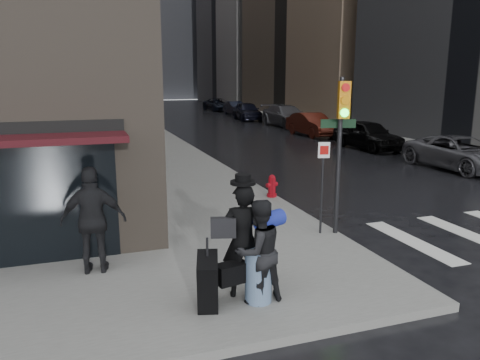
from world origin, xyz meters
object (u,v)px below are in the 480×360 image
object	(u,v)px
man_jeans	(258,251)
parked_car_2	(312,124)
parked_car_1	(368,135)
parked_car_6	(218,105)
parked_car_4	(247,111)
parked_car_5	(235,108)
fire_hydrant	(272,187)
parked_car_3	(286,116)
parked_car_0	(460,153)
man_greycoat	(93,220)
man_overcoat	(236,247)
traffic_light	(339,135)

from	to	relation	value
man_jeans	parked_car_2	bearing A→B (deg)	-131.70
parked_car_1	parked_car_6	xyz separation A→B (m)	(0.65, 30.21, -0.08)
parked_car_1	parked_car_4	size ratio (longest dim) A/B	0.96
man_jeans	parked_car_5	world-z (taller)	man_jeans
fire_hydrant	parked_car_3	world-z (taller)	parked_car_3
parked_car_0	parked_car_2	world-z (taller)	parked_car_2
parked_car_6	man_jeans	bearing A→B (deg)	-109.62
parked_car_3	parked_car_5	size ratio (longest dim) A/B	1.38
man_greycoat	parked_car_5	bearing A→B (deg)	-102.86
parked_car_4	parked_car_6	xyz separation A→B (m)	(0.87, 12.09, -0.11)
parked_car_1	man_overcoat	bearing A→B (deg)	-133.53
man_overcoat	parked_car_0	distance (m)	14.91
parked_car_0	parked_car_1	xyz separation A→B (m)	(-0.38, 6.04, 0.08)
man_overcoat	parked_car_3	xyz separation A→B (m)	(12.90, 26.32, -0.23)
traffic_light	parked_car_3	bearing A→B (deg)	82.14
traffic_light	parked_car_0	distance (m)	11.10
man_jeans	parked_car_3	xyz separation A→B (m)	(12.60, 26.54, -0.21)
parked_car_1	man_jeans	bearing A→B (deg)	-132.40
man_greycoat	parked_car_0	size ratio (longest dim) A/B	0.41
traffic_light	fire_hydrant	world-z (taller)	traffic_light
parked_car_6	man_overcoat	bearing A→B (deg)	-110.05
parked_car_2	parked_car_5	xyz separation A→B (m)	(0.83, 18.13, -0.08)
parked_car_1	parked_car_3	xyz separation A→B (m)	(0.82, 12.09, 0.04)
traffic_light	parked_car_5	xyz separation A→B (m)	(9.56, 36.09, -1.80)
man_greycoat	parked_car_2	size ratio (longest dim) A/B	0.45
parked_car_5	man_greycoat	bearing A→B (deg)	-113.89
parked_car_1	parked_car_3	size ratio (longest dim) A/B	0.81
man_overcoat	fire_hydrant	world-z (taller)	man_overcoat
man_jeans	parked_car_0	world-z (taller)	man_jeans
fire_hydrant	parked_car_2	size ratio (longest dim) A/B	0.15
man_greycoat	parked_car_2	bearing A→B (deg)	-118.08
parked_car_2	man_overcoat	bearing A→B (deg)	-123.20
parked_car_2	parked_car_3	world-z (taller)	parked_car_3
man_overcoat	parked_car_2	bearing A→B (deg)	-104.72
man_jeans	parked_car_3	bearing A→B (deg)	-127.48
parked_car_1	parked_car_6	size ratio (longest dim) A/B	0.92
man_jeans	parked_car_1	world-z (taller)	man_jeans
parked_car_3	parked_car_5	bearing A→B (deg)	87.64
man_jeans	parked_car_5	xyz separation A→B (m)	(12.48, 38.63, -0.35)
man_overcoat	parked_car_6	xyz separation A→B (m)	(12.72, 44.45, -0.36)
parked_car_4	parked_car_2	bearing A→B (deg)	-84.06
parked_car_5	parked_car_1	bearing A→B (deg)	-93.35
parked_car_0	parked_car_1	world-z (taller)	parked_car_1
traffic_light	parked_car_6	world-z (taller)	traffic_light
man_greycoat	parked_car_1	distance (m)	18.85
parked_car_0	parked_car_6	size ratio (longest dim) A/B	1.00
man_overcoat	traffic_light	distance (m)	4.21
parked_car_0	traffic_light	bearing A→B (deg)	-149.40
parked_car_1	parked_car_3	bearing A→B (deg)	82.91
man_overcoat	man_jeans	distance (m)	0.37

